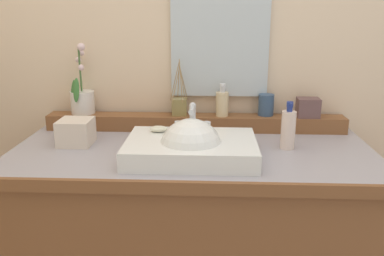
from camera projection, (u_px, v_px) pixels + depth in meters
name	position (u px, v px, depth m)	size (l,w,h in m)	color
wall_back	(197.00, 27.00, 1.88)	(3.14, 0.20, 2.66)	beige
vanity_cabinet	(192.00, 246.00, 1.71)	(1.42, 0.66, 0.88)	brown
back_ledge	(195.00, 123.00, 1.83)	(1.34, 0.10, 0.07)	brown
sink_basin	(191.00, 149.00, 1.48)	(0.48, 0.33, 0.26)	white
soap_bar	(159.00, 129.00, 1.57)	(0.07, 0.04, 0.02)	beige
potted_plant	(82.00, 98.00, 1.84)	(0.11, 0.12, 0.32)	silver
soap_dispenser	(222.00, 103.00, 1.80)	(0.06, 0.06, 0.15)	beige
tumbler_cup	(266.00, 105.00, 1.81)	(0.07, 0.07, 0.10)	#344B69
reed_diffuser	(180.00, 106.00, 1.82)	(0.08, 0.10, 0.25)	olive
trinket_box	(308.00, 108.00, 1.78)	(0.10, 0.08, 0.08)	brown
lotion_bottle	(288.00, 129.00, 1.57)	(0.06, 0.06, 0.19)	beige
tissue_box	(76.00, 132.00, 1.63)	(0.13, 0.13, 0.10)	beige
mirror	(220.00, 36.00, 1.78)	(0.43, 0.02, 0.53)	silver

